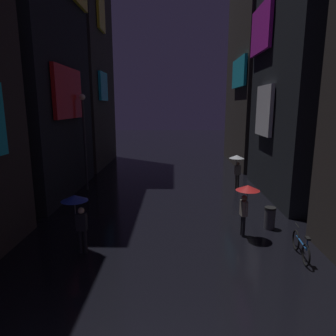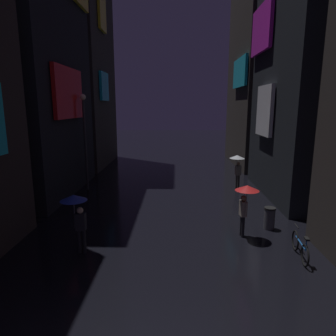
{
  "view_description": "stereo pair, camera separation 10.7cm",
  "coord_description": "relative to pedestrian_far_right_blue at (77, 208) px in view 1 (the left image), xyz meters",
  "views": [
    {
      "loc": [
        0.29,
        -3.88,
        5.04
      ],
      "look_at": [
        0.0,
        11.11,
        1.92
      ],
      "focal_mm": 32.0,
      "sensor_mm": 36.0,
      "label": 1
    },
    {
      "loc": [
        0.39,
        -3.88,
        5.04
      ],
      "look_at": [
        0.0,
        11.11,
        1.92
      ],
      "focal_mm": 32.0,
      "sensor_mm": 36.0,
      "label": 2
    }
  ],
  "objects": [
    {
      "name": "streetlamp_left_far",
      "position": [
        -2.03,
        8.06,
        1.89
      ],
      "size": [
        0.36,
        0.36,
        5.71
      ],
      "color": "#2D2D33",
      "rests_on": "ground"
    },
    {
      "name": "building_right_mid",
      "position": [
        10.45,
        7.29,
        4.85
      ],
      "size": [
        4.25,
        7.87,
        13.03
      ],
      "color": "black",
      "rests_on": "ground"
    },
    {
      "name": "pedestrian_foreground_right_clear",
      "position": [
        7.12,
        8.46,
        0.0
      ],
      "size": [
        0.9,
        0.9,
        2.12
      ],
      "color": "#38332D",
      "rests_on": "ground"
    },
    {
      "name": "pedestrian_far_right_blue",
      "position": [
        0.0,
        0.0,
        0.0
      ],
      "size": [
        0.9,
        0.9,
        2.12
      ],
      "color": "black",
      "rests_on": "ground"
    },
    {
      "name": "trash_bin",
      "position": [
        7.27,
        2.3,
        -1.2
      ],
      "size": [
        0.46,
        0.46,
        0.93
      ],
      "color": "#3F3F47",
      "rests_on": "ground"
    },
    {
      "name": "building_left_mid",
      "position": [
        -4.51,
        7.47,
        6.5
      ],
      "size": [
        4.25,
        8.25,
        16.32
      ],
      "color": "black",
      "rests_on": "ground"
    },
    {
      "name": "pedestrian_near_crossing_red",
      "position": [
        6.03,
        1.43,
        0.0
      ],
      "size": [
        0.9,
        0.9,
        2.12
      ],
      "color": "black",
      "rests_on": "ground"
    },
    {
      "name": "bicycle_parked_at_storefront",
      "position": [
        7.57,
        -0.11,
        -1.28
      ],
      "size": [
        0.25,
        1.82,
        0.96
      ],
      "color": "black",
      "rests_on": "ground"
    },
    {
      "name": "building_left_far",
      "position": [
        -4.52,
        16.26,
        9.85
      ],
      "size": [
        4.25,
        7.85,
        23.0
      ],
      "color": "#33302D",
      "rests_on": "ground"
    },
    {
      "name": "building_right_far",
      "position": [
        10.46,
        16.79,
        10.13
      ],
      "size": [
        4.25,
        8.9,
        23.61
      ],
      "color": "#2D2826",
      "rests_on": "ground"
    }
  ]
}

